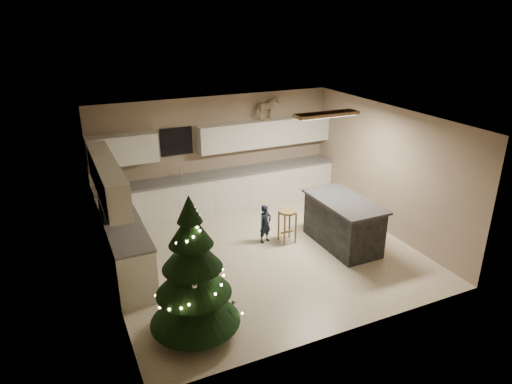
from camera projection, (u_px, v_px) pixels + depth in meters
ground_plane at (264, 254)px, 8.64m from camera, size 5.50×5.50×0.00m
room_shell at (265, 167)px, 8.01m from camera, size 5.52×5.02×2.61m
cabinetry at (190, 195)px, 9.40m from camera, size 5.50×3.20×2.00m
island at (343, 222)px, 8.84m from camera, size 0.90×1.70×0.95m
bar_stool at (287, 218)px, 8.95m from camera, size 0.35×0.35×0.68m
christmas_tree at (193, 279)px, 6.25m from camera, size 1.33×1.28×2.12m
toddler at (265, 224)px, 8.98m from camera, size 0.33×0.27×0.78m
rocking_horse at (267, 108)px, 10.23m from camera, size 0.63×0.43×0.50m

